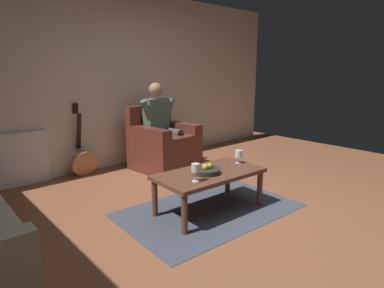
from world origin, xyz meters
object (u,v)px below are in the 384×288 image
(wine_glass_far, at_px, (239,155))
(fruit_bowl, at_px, (207,170))
(wine_glass_near, at_px, (195,169))
(guitar, at_px, (84,160))
(person_seated, at_px, (161,123))
(armchair, at_px, (163,146))
(coffee_table, at_px, (209,177))

(wine_glass_far, relative_size, fruit_bowl, 0.55)
(fruit_bowl, bearing_deg, wine_glass_near, 22.89)
(guitar, relative_size, fruit_bowl, 3.72)
(guitar, relative_size, wine_glass_near, 5.78)
(wine_glass_far, bearing_deg, person_seated, -92.54)
(person_seated, bearing_deg, wine_glass_near, 57.28)
(person_seated, bearing_deg, armchair, 90.00)
(coffee_table, relative_size, guitar, 1.15)
(wine_glass_near, height_order, fruit_bowl, wine_glass_near)
(armchair, relative_size, wine_glass_far, 6.31)
(coffee_table, bearing_deg, fruit_bowl, 17.17)
(coffee_table, height_order, fruit_bowl, fruit_bowl)
(guitar, relative_size, wine_glass_far, 6.81)
(wine_glass_near, distance_m, fruit_bowl, 0.29)
(coffee_table, xyz_separation_m, wine_glass_far, (-0.48, -0.02, 0.15))
(guitar, height_order, wine_glass_far, guitar)
(wine_glass_far, bearing_deg, armchair, -92.70)
(person_seated, height_order, guitar, person_seated)
(person_seated, height_order, fruit_bowl, person_seated)
(coffee_table, bearing_deg, guitar, -76.23)
(armchair, bearing_deg, coffee_table, 64.44)
(wine_glass_far, distance_m, fruit_bowl, 0.54)
(coffee_table, xyz_separation_m, guitar, (0.50, -2.03, -0.15))
(guitar, xyz_separation_m, wine_glass_near, (-0.19, 2.15, 0.33))
(armchair, bearing_deg, wine_glass_near, 56.81)
(person_seated, distance_m, guitar, 1.23)
(person_seated, xyz_separation_m, wine_glass_near, (0.86, 1.71, -0.15))
(armchair, xyz_separation_m, person_seated, (0.00, -0.03, 0.36))
(person_seated, bearing_deg, wine_glass_far, 81.40)
(coffee_table, distance_m, fruit_bowl, 0.11)
(wine_glass_far, bearing_deg, coffee_table, 2.16)
(wine_glass_near, bearing_deg, wine_glass_far, -169.76)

